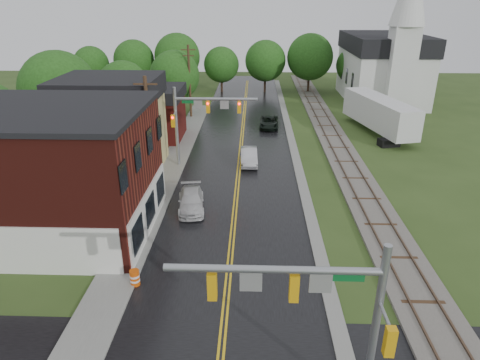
{
  "coord_description": "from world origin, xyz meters",
  "views": [
    {
      "loc": [
        1.31,
        -9.68,
        14.42
      ],
      "look_at": [
        0.46,
        15.6,
        3.5
      ],
      "focal_mm": 32.0,
      "sensor_mm": 36.0,
      "label": 1
    }
  ],
  "objects_px": {
    "tree_left_b": "(60,92)",
    "traffic_signal_far": "(200,113)",
    "utility_pole_b": "(149,132)",
    "construction_barrel": "(135,278)",
    "church": "(385,61)",
    "traffic_signal_near": "(316,301)",
    "sedan_silver": "(249,156)",
    "pickup_white": "(191,201)",
    "tree_left_e": "(176,77)",
    "suv_dark": "(269,122)",
    "utility_pole_c": "(190,80)",
    "semi_trailer": "(379,113)",
    "brick_building": "(36,172)",
    "tree_left_c": "(125,88)"
  },
  "relations": [
    {
      "from": "traffic_signal_far",
      "to": "pickup_white",
      "type": "height_order",
      "value": "traffic_signal_far"
    },
    {
      "from": "utility_pole_b",
      "to": "construction_barrel",
      "type": "bearing_deg",
      "value": -82.02
    },
    {
      "from": "tree_left_b",
      "to": "construction_barrel",
      "type": "distance_m",
      "value": 26.64
    },
    {
      "from": "semi_trailer",
      "to": "traffic_signal_near",
      "type": "bearing_deg",
      "value": -108.36
    },
    {
      "from": "tree_left_e",
      "to": "sedan_silver",
      "type": "height_order",
      "value": "tree_left_e"
    },
    {
      "from": "church",
      "to": "tree_left_c",
      "type": "distance_m",
      "value": 36.59
    },
    {
      "from": "brick_building",
      "to": "construction_barrel",
      "type": "height_order",
      "value": "brick_building"
    },
    {
      "from": "utility_pole_b",
      "to": "suv_dark",
      "type": "distance_m",
      "value": 20.59
    },
    {
      "from": "suv_dark",
      "to": "sedan_silver",
      "type": "height_order",
      "value": "sedan_silver"
    },
    {
      "from": "utility_pole_c",
      "to": "sedan_silver",
      "type": "height_order",
      "value": "utility_pole_c"
    },
    {
      "from": "sedan_silver",
      "to": "pickup_white",
      "type": "bearing_deg",
      "value": -115.81
    },
    {
      "from": "suv_dark",
      "to": "semi_trailer",
      "type": "height_order",
      "value": "semi_trailer"
    },
    {
      "from": "brick_building",
      "to": "tree_left_e",
      "type": "xyz_separation_m",
      "value": [
        3.64,
        30.9,
        0.66
      ]
    },
    {
      "from": "pickup_white",
      "to": "church",
      "type": "bearing_deg",
      "value": 49.12
    },
    {
      "from": "utility_pole_c",
      "to": "traffic_signal_near",
      "type": "bearing_deg",
      "value": -76.26
    },
    {
      "from": "brick_building",
      "to": "traffic_signal_near",
      "type": "height_order",
      "value": "brick_building"
    },
    {
      "from": "traffic_signal_near",
      "to": "construction_barrel",
      "type": "xyz_separation_m",
      "value": [
        -8.47,
        7.15,
        -4.51
      ]
    },
    {
      "from": "church",
      "to": "utility_pole_b",
      "type": "height_order",
      "value": "church"
    },
    {
      "from": "tree_left_c",
      "to": "suv_dark",
      "type": "height_order",
      "value": "tree_left_c"
    },
    {
      "from": "traffic_signal_far",
      "to": "utility_pole_b",
      "type": "distance_m",
      "value": 6.01
    },
    {
      "from": "utility_pole_c",
      "to": "construction_barrel",
      "type": "relative_size",
      "value": 9.76
    },
    {
      "from": "tree_left_b",
      "to": "suv_dark",
      "type": "height_order",
      "value": "tree_left_b"
    },
    {
      "from": "utility_pole_b",
      "to": "suv_dark",
      "type": "height_order",
      "value": "utility_pole_b"
    },
    {
      "from": "construction_barrel",
      "to": "church",
      "type": "bearing_deg",
      "value": 60.72
    },
    {
      "from": "church",
      "to": "tree_left_b",
      "type": "height_order",
      "value": "church"
    },
    {
      "from": "pickup_white",
      "to": "utility_pole_b",
      "type": "bearing_deg",
      "value": 125.85
    },
    {
      "from": "utility_pole_c",
      "to": "construction_barrel",
      "type": "bearing_deg",
      "value": -87.04
    },
    {
      "from": "suv_dark",
      "to": "semi_trailer",
      "type": "distance_m",
      "value": 12.51
    },
    {
      "from": "suv_dark",
      "to": "tree_left_b",
      "type": "bearing_deg",
      "value": -157.02
    },
    {
      "from": "construction_barrel",
      "to": "sedan_silver",
      "type": "bearing_deg",
      "value": 72.35
    },
    {
      "from": "traffic_signal_near",
      "to": "traffic_signal_far",
      "type": "relative_size",
      "value": 1.0
    },
    {
      "from": "utility_pole_b",
      "to": "semi_trailer",
      "type": "distance_m",
      "value": 27.35
    },
    {
      "from": "church",
      "to": "sedan_silver",
      "type": "relative_size",
      "value": 4.65
    },
    {
      "from": "tree_left_b",
      "to": "construction_barrel",
      "type": "xyz_separation_m",
      "value": [
        12.85,
        -22.74,
        -5.26
      ]
    },
    {
      "from": "utility_pole_b",
      "to": "tree_left_e",
      "type": "bearing_deg",
      "value": 94.9
    },
    {
      "from": "traffic_signal_near",
      "to": "semi_trailer",
      "type": "distance_m",
      "value": 37.86
    },
    {
      "from": "brick_building",
      "to": "semi_trailer",
      "type": "relative_size",
      "value": 1.1
    },
    {
      "from": "traffic_signal_far",
      "to": "semi_trailer",
      "type": "height_order",
      "value": "traffic_signal_far"
    },
    {
      "from": "utility_pole_c",
      "to": "tree_left_b",
      "type": "distance_m",
      "value": 16.42
    },
    {
      "from": "church",
      "to": "construction_barrel",
      "type": "xyz_separation_m",
      "value": [
        -25.0,
        -44.58,
        -5.37
      ]
    },
    {
      "from": "tree_left_c",
      "to": "utility_pole_b",
      "type": "bearing_deg",
      "value": -68.51
    },
    {
      "from": "church",
      "to": "utility_pole_b",
      "type": "distance_m",
      "value": 41.55
    },
    {
      "from": "construction_barrel",
      "to": "suv_dark",
      "type": "bearing_deg",
      "value": 75.09
    },
    {
      "from": "brick_building",
      "to": "utility_pole_c",
      "type": "distance_m",
      "value": 29.56
    },
    {
      "from": "tree_left_e",
      "to": "traffic_signal_far",
      "type": "bearing_deg",
      "value": -74.11
    },
    {
      "from": "traffic_signal_near",
      "to": "sedan_silver",
      "type": "height_order",
      "value": "traffic_signal_near"
    },
    {
      "from": "utility_pole_c",
      "to": "church",
      "type": "bearing_deg",
      "value": 19.97
    },
    {
      "from": "utility_pole_c",
      "to": "tree_left_c",
      "type": "bearing_deg",
      "value": -149.8
    },
    {
      "from": "traffic_signal_far",
      "to": "utility_pole_c",
      "type": "distance_m",
      "value": 17.33
    },
    {
      "from": "tree_left_b",
      "to": "traffic_signal_far",
      "type": "bearing_deg",
      "value": -18.81
    }
  ]
}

